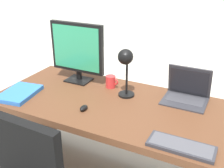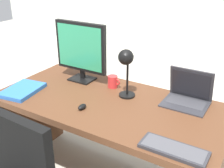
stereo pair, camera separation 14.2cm
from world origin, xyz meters
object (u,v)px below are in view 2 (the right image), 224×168
(keyboard, at_px, (174,149))
(coffee_mug, at_px, (113,82))
(monitor, at_px, (81,49))
(desk_lamp, at_px, (126,63))
(desk, at_px, (112,122))
(mouse, at_px, (82,107))
(book, at_px, (23,90))
(laptop, at_px, (189,92))

(keyboard, distance_m, coffee_mug, 0.87)
(monitor, height_order, desk_lamp, monitor)
(keyboard, relative_size, coffee_mug, 3.47)
(desk, height_order, mouse, mouse)
(keyboard, height_order, book, book)
(monitor, distance_m, coffee_mug, 0.37)
(desk, distance_m, coffee_mug, 0.32)
(keyboard, bearing_deg, desk, 149.38)
(monitor, distance_m, mouse, 0.56)
(desk, bearing_deg, monitor, 156.86)
(desk_lamp, bearing_deg, coffee_mug, 148.53)
(desk, distance_m, book, 0.73)
(laptop, height_order, mouse, laptop)
(keyboard, relative_size, mouse, 4.87)
(book, bearing_deg, mouse, 2.16)
(keyboard, xyz_separation_m, mouse, (-0.69, 0.12, 0.01))
(mouse, relative_size, desk_lamp, 0.20)
(coffee_mug, bearing_deg, laptop, 6.43)
(mouse, bearing_deg, desk_lamp, 61.29)
(keyboard, distance_m, desk_lamp, 0.72)
(desk_lamp, height_order, book, desk_lamp)
(book, bearing_deg, keyboard, -4.39)
(keyboard, bearing_deg, monitor, 152.28)
(mouse, bearing_deg, keyboard, -9.55)
(mouse, relative_size, book, 0.22)
(laptop, relative_size, book, 0.89)
(desk, bearing_deg, laptop, 26.63)
(mouse, xyz_separation_m, book, (-0.55, -0.02, -0.00))
(mouse, height_order, coffee_mug, coffee_mug)
(monitor, xyz_separation_m, desk_lamp, (0.47, -0.10, -0.01))
(keyboard, bearing_deg, mouse, 170.45)
(laptop, bearing_deg, desk, -153.37)
(book, bearing_deg, monitor, 59.52)
(desk, relative_size, desk_lamp, 4.52)
(monitor, relative_size, desk_lamp, 1.32)
(laptop, xyz_separation_m, keyboard, (0.11, -0.59, -0.06))
(desk, bearing_deg, mouse, -112.91)
(desk, relative_size, mouse, 22.38)
(laptop, relative_size, desk_lamp, 0.84)
(coffee_mug, bearing_deg, desk, -60.55)
(book, height_order, coffee_mug, coffee_mug)
(monitor, xyz_separation_m, keyboard, (0.99, -0.52, -0.26))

